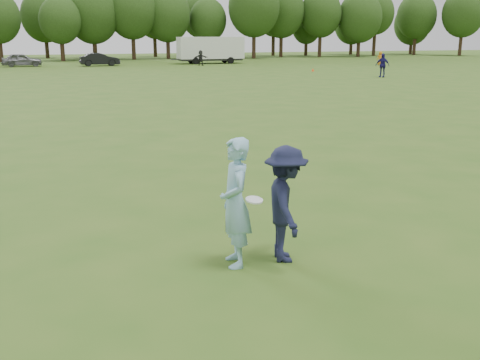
{
  "coord_description": "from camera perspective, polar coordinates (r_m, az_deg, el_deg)",
  "views": [
    {
      "loc": [
        -4.04,
        -8.02,
        3.52
      ],
      "look_at": [
        -1.04,
        0.77,
        1.1
      ],
      "focal_mm": 42.0,
      "sensor_mm": 36.0,
      "label": 1
    }
  ],
  "objects": [
    {
      "name": "player_far_d",
      "position": [
        66.24,
        -4.01,
        12.27
      ],
      "size": [
        1.62,
        0.55,
        1.74
      ],
      "primitive_type": "imported",
      "rotation": [
        0.0,
        0.0,
        0.03
      ],
      "color": "#272727",
      "rests_on": "ground"
    },
    {
      "name": "thrower",
      "position": [
        8.61,
        -0.47,
        -2.32
      ],
      "size": [
        0.55,
        0.78,
        2.02
      ],
      "primitive_type": "imported",
      "rotation": [
        0.0,
        0.0,
        -1.67
      ],
      "color": "#88BBD2",
      "rests_on": "ground"
    },
    {
      "name": "defender",
      "position": [
        8.86,
        4.66,
        -2.45
      ],
      "size": [
        0.95,
        1.33,
        1.86
      ],
      "primitive_type": "imported",
      "rotation": [
        0.0,
        0.0,
        1.34
      ],
      "color": "#171A33",
      "rests_on": "ground"
    },
    {
      "name": "disc_in_play",
      "position": [
        8.51,
        1.46,
        -2.04
      ],
      "size": [
        0.31,
        0.3,
        0.08
      ],
      "color": "white",
      "rests_on": "ground"
    },
    {
      "name": "cargo_trailer",
      "position": [
        70.84,
        -3.02,
        13.17
      ],
      "size": [
        9.0,
        2.75,
        3.2
      ],
      "color": "white",
      "rests_on": "ground"
    },
    {
      "name": "car_f",
      "position": [
        67.28,
        -14.08,
        11.8
      ],
      "size": [
        4.53,
        1.8,
        1.46
      ],
      "primitive_type": "imported",
      "rotation": [
        0.0,
        0.0,
        1.63
      ],
      "color": "black",
      "rests_on": "ground"
    },
    {
      "name": "field_cone",
      "position": [
        56.22,
        7.42,
        11.04
      ],
      "size": [
        0.28,
        0.28,
        0.3
      ],
      "primitive_type": "cone",
      "color": "#FA420D",
      "rests_on": "ground"
    },
    {
      "name": "car_e",
      "position": [
        68.49,
        -21.3,
        11.3
      ],
      "size": [
        4.42,
        2.06,
        1.47
      ],
      "primitive_type": "imported",
      "rotation": [
        0.0,
        0.0,
        1.65
      ],
      "color": "slate",
      "rests_on": "ground"
    },
    {
      "name": "treeline",
      "position": [
        85.24,
        -14.86,
        15.97
      ],
      "size": [
        130.35,
        18.39,
        11.74
      ],
      "color": "#332114",
      "rests_on": "ground"
    },
    {
      "name": "ground",
      "position": [
        9.65,
        7.38,
        -6.92
      ],
      "size": [
        200.0,
        200.0,
        0.0
      ],
      "primitive_type": "plane",
      "color": "#315518",
      "rests_on": "ground"
    },
    {
      "name": "player_far_c",
      "position": [
        69.09,
        14.07,
        11.91
      ],
      "size": [
        0.9,
        0.74,
        1.59
      ],
      "primitive_type": "imported",
      "rotation": [
        0.0,
        0.0,
        2.79
      ],
      "color": "orange",
      "rests_on": "ground"
    },
    {
      "name": "player_far_b",
      "position": [
        49.51,
        14.27,
        11.23
      ],
      "size": [
        1.13,
        1.18,
        1.97
      ],
      "primitive_type": "imported",
      "rotation": [
        0.0,
        0.0,
        -0.84
      ],
      "color": "navy",
      "rests_on": "ground"
    }
  ]
}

